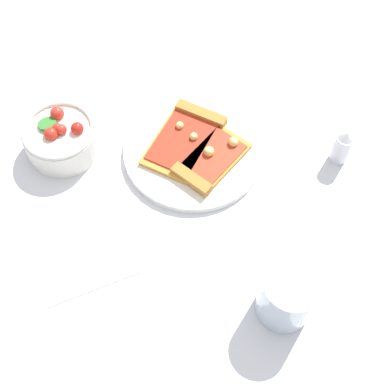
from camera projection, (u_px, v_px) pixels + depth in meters
name	position (u px, v px, depth m)	size (l,w,h in m)	color
ground_plane	(205.00, 178.00, 0.92)	(2.40, 2.40, 0.00)	silver
plate	(193.00, 150.00, 0.94)	(0.25, 0.25, 0.01)	white
pizza_slice_near	(209.00, 161.00, 0.91)	(0.15, 0.15, 0.02)	gold
pizza_slice_far	(186.00, 136.00, 0.94)	(0.16, 0.18, 0.02)	gold
salad_bowl	(61.00, 138.00, 0.92)	(0.13, 0.13, 0.07)	white
soda_glass	(287.00, 296.00, 0.76)	(0.08, 0.08, 0.10)	silver
paper_napkin	(85.00, 261.00, 0.84)	(0.15, 0.10, 0.00)	white
pepper_shaker	(342.00, 146.00, 0.91)	(0.03, 0.03, 0.07)	silver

